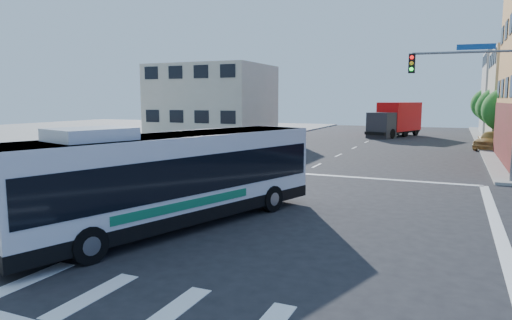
% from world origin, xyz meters
% --- Properties ---
extents(ground, '(120.00, 120.00, 0.00)m').
position_xyz_m(ground, '(0.00, 0.00, 0.00)').
color(ground, black).
rests_on(ground, ground).
extents(sidewalk_nw, '(50.00, 50.00, 0.15)m').
position_xyz_m(sidewalk_nw, '(-35.00, 35.00, 0.07)').
color(sidewalk_nw, gray).
rests_on(sidewalk_nw, ground).
extents(building_west, '(12.06, 10.06, 8.00)m').
position_xyz_m(building_west, '(-17.02, 29.98, 4.01)').
color(building_west, beige).
rests_on(building_west, ground).
extents(signal_mast_ne, '(7.91, 1.13, 8.07)m').
position_xyz_m(signal_mast_ne, '(9.08, 10.62, 4.98)').
color(signal_mast_ne, slate).
rests_on(signal_mast_ne, ground).
extents(street_tree_a, '(3.60, 3.60, 5.53)m').
position_xyz_m(street_tree_a, '(11.90, 27.92, 3.59)').
color(street_tree_a, '#352213').
rests_on(street_tree_a, ground).
extents(street_tree_b, '(3.80, 3.80, 5.79)m').
position_xyz_m(street_tree_b, '(11.90, 35.92, 3.75)').
color(street_tree_b, '#352213').
rests_on(street_tree_b, ground).
extents(street_tree_c, '(3.40, 3.40, 5.29)m').
position_xyz_m(street_tree_c, '(11.90, 43.92, 3.46)').
color(street_tree_c, '#352213').
rests_on(street_tree_c, ground).
extents(street_tree_d, '(4.00, 4.00, 6.03)m').
position_xyz_m(street_tree_d, '(11.90, 51.92, 3.88)').
color(street_tree_d, '#352213').
rests_on(street_tree_d, ground).
extents(transit_bus, '(5.93, 11.81, 3.44)m').
position_xyz_m(transit_bus, '(-0.44, -2.66, 1.68)').
color(transit_bus, black).
rests_on(transit_bus, ground).
extents(box_truck, '(5.36, 9.00, 3.90)m').
position_xyz_m(box_truck, '(1.73, 39.15, 1.89)').
color(box_truck, '#26252B').
rests_on(box_truck, ground).
extents(parked_car, '(3.48, 5.22, 1.65)m').
position_xyz_m(parked_car, '(11.00, 28.09, 0.83)').
color(parked_car, tan).
rests_on(parked_car, ground).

